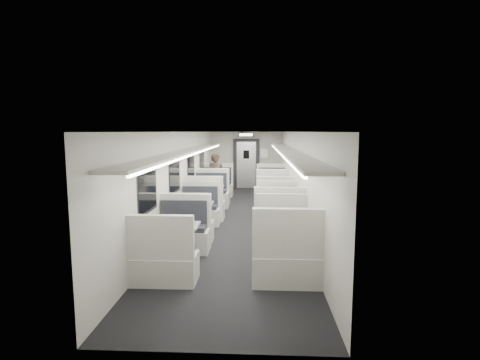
# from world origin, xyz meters

# --- Properties ---
(room) EXTENTS (3.24, 12.24, 2.64)m
(room) POSITION_xyz_m (0.00, 0.00, 1.20)
(room) COLOR black
(room) RESTS_ON ground
(booth_left_a) EXTENTS (1.12, 2.26, 1.21)m
(booth_left_a) POSITION_xyz_m (-1.00, 3.15, 0.40)
(booth_left_a) COLOR silver
(booth_left_a) RESTS_ON room
(booth_left_b) EXTENTS (1.13, 2.30, 1.23)m
(booth_left_b) POSITION_xyz_m (-1.00, 1.09, 0.41)
(booth_left_b) COLOR silver
(booth_left_b) RESTS_ON room
(booth_left_c) EXTENTS (1.03, 2.08, 1.11)m
(booth_left_c) POSITION_xyz_m (-1.00, -1.10, 0.37)
(booth_left_c) COLOR silver
(booth_left_c) RESTS_ON room
(booth_left_d) EXTENTS (1.06, 2.14, 1.15)m
(booth_left_d) POSITION_xyz_m (-1.00, -3.30, 0.38)
(booth_left_d) COLOR silver
(booth_left_d) RESTS_ON room
(booth_right_a) EXTENTS (1.11, 2.26, 1.21)m
(booth_right_a) POSITION_xyz_m (1.00, 3.14, 0.40)
(booth_right_a) COLOR silver
(booth_right_a) RESTS_ON room
(booth_right_b) EXTENTS (1.09, 2.20, 1.18)m
(booth_right_b) POSITION_xyz_m (1.00, 1.48, 0.39)
(booth_right_b) COLOR silver
(booth_right_b) RESTS_ON room
(booth_right_c) EXTENTS (1.06, 2.15, 1.15)m
(booth_right_c) POSITION_xyz_m (1.00, -1.24, 0.38)
(booth_right_c) COLOR silver
(booth_right_c) RESTS_ON room
(booth_right_d) EXTENTS (1.16, 2.36, 1.26)m
(booth_right_d) POSITION_xyz_m (1.00, -3.16, 0.42)
(booth_right_d) COLOR silver
(booth_right_d) RESTS_ON room
(passenger) EXTENTS (0.64, 0.44, 1.68)m
(passenger) POSITION_xyz_m (-0.94, 2.84, 0.84)
(passenger) COLOR black
(passenger) RESTS_ON room
(window_a) EXTENTS (0.02, 1.18, 0.84)m
(window_a) POSITION_xyz_m (-1.49, 3.40, 1.35)
(window_a) COLOR black
(window_a) RESTS_ON room
(window_b) EXTENTS (0.02, 1.18, 0.84)m
(window_b) POSITION_xyz_m (-1.49, 1.20, 1.35)
(window_b) COLOR black
(window_b) RESTS_ON room
(window_c) EXTENTS (0.02, 1.18, 0.84)m
(window_c) POSITION_xyz_m (-1.49, -1.00, 1.35)
(window_c) COLOR black
(window_c) RESTS_ON room
(window_d) EXTENTS (0.02, 1.18, 0.84)m
(window_d) POSITION_xyz_m (-1.49, -3.20, 1.35)
(window_d) COLOR black
(window_d) RESTS_ON room
(luggage_rack_left) EXTENTS (0.46, 10.40, 0.09)m
(luggage_rack_left) POSITION_xyz_m (-1.24, -0.30, 1.92)
(luggage_rack_left) COLOR silver
(luggage_rack_left) RESTS_ON room
(luggage_rack_right) EXTENTS (0.46, 10.40, 0.09)m
(luggage_rack_right) POSITION_xyz_m (1.24, -0.30, 1.92)
(luggage_rack_right) COLOR silver
(luggage_rack_right) RESTS_ON room
(vestibule_door) EXTENTS (1.10, 0.13, 2.10)m
(vestibule_door) POSITION_xyz_m (0.00, 5.93, 1.04)
(vestibule_door) COLOR black
(vestibule_door) RESTS_ON room
(exit_sign) EXTENTS (0.62, 0.12, 0.16)m
(exit_sign) POSITION_xyz_m (0.00, 5.44, 2.28)
(exit_sign) COLOR black
(exit_sign) RESTS_ON room
(wall_notice) EXTENTS (0.32, 0.02, 0.40)m
(wall_notice) POSITION_xyz_m (0.75, 5.92, 1.50)
(wall_notice) COLOR white
(wall_notice) RESTS_ON room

